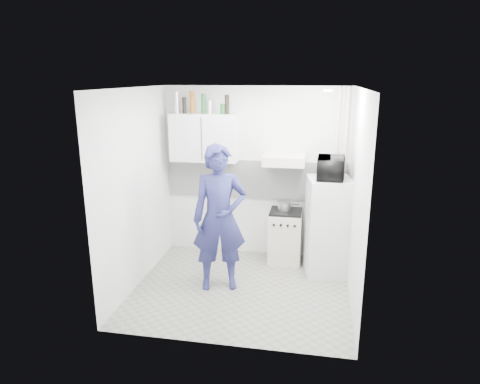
# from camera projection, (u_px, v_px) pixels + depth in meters

# --- Properties ---
(floor) EXTENTS (2.80, 2.80, 0.00)m
(floor) POSITION_uv_depth(u_px,v_px,m) (241.00, 288.00, 5.69)
(floor) COLOR gray
(floor) RESTS_ON ground
(ceiling) EXTENTS (2.80, 2.80, 0.00)m
(ceiling) POSITION_uv_depth(u_px,v_px,m) (242.00, 88.00, 5.01)
(ceiling) COLOR white
(ceiling) RESTS_ON wall_back
(wall_back) EXTENTS (2.80, 0.00, 2.80)m
(wall_back) POSITION_uv_depth(u_px,v_px,m) (256.00, 173.00, 6.54)
(wall_back) COLOR white
(wall_back) RESTS_ON floor
(wall_left) EXTENTS (0.00, 2.60, 2.60)m
(wall_left) POSITION_uv_depth(u_px,v_px,m) (136.00, 189.00, 5.59)
(wall_left) COLOR white
(wall_left) RESTS_ON floor
(wall_right) EXTENTS (0.00, 2.60, 2.60)m
(wall_right) POSITION_uv_depth(u_px,v_px,m) (357.00, 200.00, 5.11)
(wall_right) COLOR white
(wall_right) RESTS_ON floor
(person) EXTENTS (0.80, 0.64, 1.92)m
(person) POSITION_uv_depth(u_px,v_px,m) (220.00, 218.00, 5.51)
(person) COLOR navy
(person) RESTS_ON floor
(stove) EXTENTS (0.48, 0.48, 0.77)m
(stove) POSITION_uv_depth(u_px,v_px,m) (285.00, 237.00, 6.45)
(stove) COLOR beige
(stove) RESTS_ON floor
(fridge) EXTENTS (0.66, 0.66, 1.39)m
(fridge) POSITION_uv_depth(u_px,v_px,m) (327.00, 227.00, 5.99)
(fridge) COLOR white
(fridge) RESTS_ON floor
(stove_top) EXTENTS (0.46, 0.46, 0.03)m
(stove_top) POSITION_uv_depth(u_px,v_px,m) (286.00, 212.00, 6.35)
(stove_top) COLOR black
(stove_top) RESTS_ON stove
(saucepan) EXTENTS (0.20, 0.20, 0.11)m
(saucepan) POSITION_uv_depth(u_px,v_px,m) (284.00, 206.00, 6.38)
(saucepan) COLOR silver
(saucepan) RESTS_ON stove_top
(microwave) EXTENTS (0.54, 0.37, 0.29)m
(microwave) POSITION_uv_depth(u_px,v_px,m) (331.00, 168.00, 5.77)
(microwave) COLOR black
(microwave) RESTS_ON fridge
(bottle_a) EXTENTS (0.07, 0.07, 0.32)m
(bottle_a) POSITION_uv_depth(u_px,v_px,m) (177.00, 102.00, 6.29)
(bottle_a) COLOR silver
(bottle_a) RESTS_ON upper_cabinet
(bottle_b) EXTENTS (0.06, 0.06, 0.23)m
(bottle_b) POSITION_uv_depth(u_px,v_px,m) (184.00, 105.00, 6.28)
(bottle_b) COLOR black
(bottle_b) RESTS_ON upper_cabinet
(bottle_c) EXTENTS (0.08, 0.08, 0.32)m
(bottle_c) POSITION_uv_depth(u_px,v_px,m) (192.00, 102.00, 6.25)
(bottle_c) COLOR brown
(bottle_c) RESTS_ON upper_cabinet
(bottle_d) EXTENTS (0.06, 0.06, 0.29)m
(bottle_d) POSITION_uv_depth(u_px,v_px,m) (203.00, 104.00, 6.23)
(bottle_d) COLOR #144C1E
(bottle_d) RESTS_ON upper_cabinet
(canister_a) EXTENTS (0.08, 0.08, 0.19)m
(canister_a) POSITION_uv_depth(u_px,v_px,m) (210.00, 107.00, 6.22)
(canister_a) COLOR silver
(canister_a) RESTS_ON upper_cabinet
(canister_b) EXTENTS (0.08, 0.08, 0.15)m
(canister_b) POSITION_uv_depth(u_px,v_px,m) (223.00, 109.00, 6.19)
(canister_b) COLOR #144C1E
(canister_b) RESTS_ON upper_cabinet
(bottle_e) EXTENTS (0.07, 0.07, 0.27)m
(bottle_e) POSITION_uv_depth(u_px,v_px,m) (227.00, 105.00, 6.17)
(bottle_e) COLOR black
(bottle_e) RESTS_ON upper_cabinet
(upper_cabinet) EXTENTS (1.00, 0.35, 0.70)m
(upper_cabinet) POSITION_uv_depth(u_px,v_px,m) (205.00, 137.00, 6.35)
(upper_cabinet) COLOR white
(upper_cabinet) RESTS_ON wall_back
(range_hood) EXTENTS (0.60, 0.50, 0.14)m
(range_hood) POSITION_uv_depth(u_px,v_px,m) (284.00, 160.00, 6.15)
(range_hood) COLOR beige
(range_hood) RESTS_ON wall_back
(backsplash) EXTENTS (2.74, 0.03, 0.60)m
(backsplash) POSITION_uv_depth(u_px,v_px,m) (256.00, 180.00, 6.55)
(backsplash) COLOR white
(backsplash) RESTS_ON wall_back
(pipe_a) EXTENTS (0.05, 0.05, 2.60)m
(pipe_a) POSITION_uv_depth(u_px,v_px,m) (343.00, 178.00, 6.23)
(pipe_a) COLOR beige
(pipe_a) RESTS_ON floor
(pipe_b) EXTENTS (0.04, 0.04, 2.60)m
(pipe_b) POSITION_uv_depth(u_px,v_px,m) (335.00, 177.00, 6.26)
(pipe_b) COLOR beige
(pipe_b) RESTS_ON floor
(ceiling_spot_fixture) EXTENTS (0.10, 0.10, 0.02)m
(ceiling_spot_fixture) POSITION_uv_depth(u_px,v_px,m) (328.00, 91.00, 5.03)
(ceiling_spot_fixture) COLOR white
(ceiling_spot_fixture) RESTS_ON ceiling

